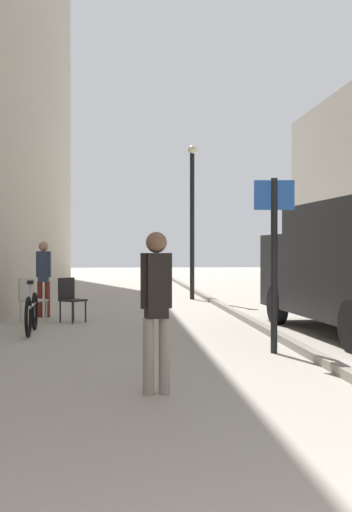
# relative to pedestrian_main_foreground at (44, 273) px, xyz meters

# --- Properties ---
(ground_plane) EXTENTS (80.00, 80.00, 0.00)m
(ground_plane) POSITION_rel_pedestrian_main_foreground_xyz_m (2.84, -1.34, -1.00)
(ground_plane) COLOR #A8A093
(kerb_strip) EXTENTS (0.16, 40.00, 0.12)m
(kerb_strip) POSITION_rel_pedestrian_main_foreground_xyz_m (4.42, -1.34, -0.94)
(kerb_strip) COLOR gray
(kerb_strip) RESTS_ON ground_plane
(pedestrian_main_foreground) EXTENTS (0.34, 0.22, 1.72)m
(pedestrian_main_foreground) POSITION_rel_pedestrian_main_foreground_xyz_m (0.00, 0.00, 0.00)
(pedestrian_main_foreground) COLOR maroon
(pedestrian_main_foreground) RESTS_ON ground_plane
(pedestrian_mid_block) EXTENTS (0.34, 0.23, 1.73)m
(pedestrian_mid_block) POSITION_rel_pedestrian_main_foreground_xyz_m (2.09, -7.80, 0.00)
(pedestrian_mid_block) COLOR gray
(pedestrian_mid_block) RESTS_ON ground_plane
(street_sign_post) EXTENTS (0.60, 0.10, 2.60)m
(street_sign_post) POSITION_rel_pedestrian_main_foreground_xyz_m (3.99, -5.31, 0.55)
(street_sign_post) COLOR black
(street_sign_post) RESTS_ON ground_plane
(lamp_post) EXTENTS (0.28, 0.28, 4.76)m
(lamp_post) POSITION_rel_pedestrian_main_foreground_xyz_m (3.97, 4.77, 1.73)
(lamp_post) COLOR black
(lamp_post) RESTS_ON ground_plane
(bicycle_leaning) EXTENTS (0.11, 1.77, 0.98)m
(bicycle_leaning) POSITION_rel_pedestrian_main_foreground_xyz_m (0.10, -2.77, -0.61)
(bicycle_leaning) COLOR black
(bicycle_leaning) RESTS_ON ground_plane
(cafe_chair_near_window) EXTENTS (0.61, 0.61, 0.94)m
(cafe_chair_near_window) POSITION_rel_pedestrian_main_foreground_xyz_m (-0.16, -1.02, -0.45)
(cafe_chair_near_window) COLOR #B7B2A8
(cafe_chair_near_window) RESTS_ON ground_plane
(cafe_chair_by_doorway) EXTENTS (0.62, 0.62, 0.94)m
(cafe_chair_by_doorway) POSITION_rel_pedestrian_main_foreground_xyz_m (0.67, -1.04, -0.45)
(cafe_chair_by_doorway) COLOR black
(cafe_chair_by_doorway) RESTS_ON ground_plane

